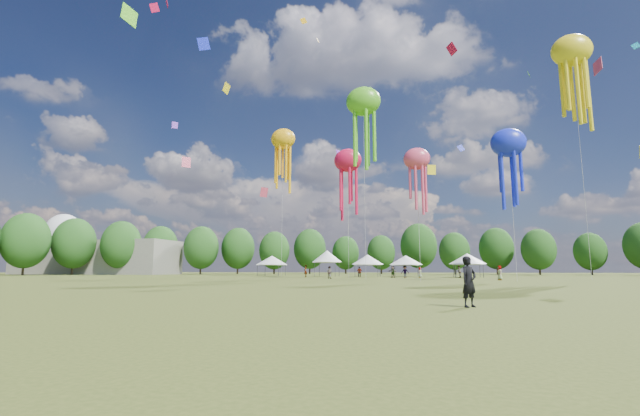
# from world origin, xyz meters

# --- Properties ---
(ground) EXTENTS (300.00, 300.00, 0.00)m
(ground) POSITION_xyz_m (0.00, 0.00, 0.00)
(ground) COLOR #384416
(ground) RESTS_ON ground
(observer_main) EXTENTS (0.70, 0.69, 1.62)m
(observer_main) POSITION_xyz_m (6.88, -2.76, 0.81)
(observer_main) COLOR black
(observer_main) RESTS_ON ground
(spectator_near) EXTENTS (0.96, 0.88, 1.59)m
(spectator_near) POSITION_xyz_m (-6.15, 36.87, 0.80)
(spectator_near) COLOR gray
(spectator_near) RESTS_ON ground
(spectators_far) EXTENTS (26.71, 15.05, 1.89)m
(spectators_far) POSITION_xyz_m (3.13, 44.83, 0.85)
(spectators_far) COLOR gray
(spectators_far) RESTS_ON ground
(festival_tents) EXTENTS (39.34, 12.09, 4.38)m
(festival_tents) POSITION_xyz_m (-4.21, 53.99, 2.88)
(festival_tents) COLOR #47474C
(festival_tents) RESTS_ON ground
(show_kites) EXTENTS (45.76, 26.01, 30.21)m
(show_kites) POSITION_xyz_m (4.50, 38.41, 19.71)
(show_kites) COLOR #D11240
(show_kites) RESTS_ON ground
(small_kites) EXTENTS (77.10, 60.05, 43.66)m
(small_kites) POSITION_xyz_m (-1.27, 39.76, 29.13)
(small_kites) COLOR #D11240
(small_kites) RESTS_ON ground
(treeline) EXTENTS (201.57, 95.24, 13.43)m
(treeline) POSITION_xyz_m (-3.87, 62.51, 6.54)
(treeline) COLOR #38281C
(treeline) RESTS_ON ground
(hangar) EXTENTS (40.00, 12.00, 8.00)m
(hangar) POSITION_xyz_m (-72.00, 72.00, 4.00)
(hangar) COLOR gray
(hangar) RESTS_ON ground
(radome) EXTENTS (9.00, 9.00, 16.00)m
(radome) POSITION_xyz_m (-88.00, 78.00, 9.99)
(radome) COLOR white
(radome) RESTS_ON ground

